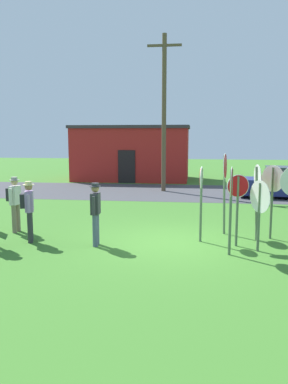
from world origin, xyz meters
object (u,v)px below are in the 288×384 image
object	(u,v)px
person_with_sunhat	(96,210)
person_in_teal	(15,200)
stop_sign_tallest	(260,204)
stop_sign_nearest	(201,192)
utility_pole	(164,111)
person_near_signs	(29,207)
stop_sign_leaning_left	(225,179)
stop_sign_center_cluster	(238,199)
stop_sign_low_front	(272,189)
stop_sign_rear_left	(231,195)
parked_car_on_street	(285,183)
stop_sign_far_back	(257,189)

from	to	relation	value
person_with_sunhat	person_in_teal	distance (m)	3.11
stop_sign_tallest	stop_sign_nearest	xyz separation A→B (m)	(-1.48, 0.76, 0.16)
utility_pole	person_with_sunhat	world-z (taller)	utility_pole
person_near_signs	stop_sign_leaning_left	bearing A→B (deg)	16.68
stop_sign_center_cluster	stop_sign_low_front	size ratio (longest dim) A/B	0.91
stop_sign_nearest	utility_pole	bearing A→B (deg)	100.42
stop_sign_rear_left	person_in_teal	world-z (taller)	stop_sign_rear_left
stop_sign_nearest	person_with_sunhat	bearing A→B (deg)	-164.73
stop_sign_leaning_left	stop_sign_tallest	bearing A→B (deg)	-66.39
parked_car_on_street	stop_sign_far_back	world-z (taller)	stop_sign_far_back
utility_pole	stop_sign_rear_left	distance (m)	11.92
utility_pole	stop_sign_far_back	size ratio (longest dim) A/B	3.76
parked_car_on_street	stop_sign_center_cluster	bearing A→B (deg)	-109.88
stop_sign_center_cluster	person_in_teal	distance (m)	6.76
person_near_signs	stop_sign_center_cluster	bearing A→B (deg)	3.25
utility_pole	stop_sign_rear_left	world-z (taller)	utility_pole
stop_sign_leaning_left	person_in_teal	xyz separation A→B (m)	(-6.46, -0.60, -0.69)
utility_pole	person_in_teal	xyz separation A→B (m)	(-3.87, -9.74, -3.30)
stop_sign_far_back	person_near_signs	bearing A→B (deg)	-170.66
parked_car_on_street	stop_sign_low_front	world-z (taller)	stop_sign_low_front
stop_sign_rear_left	stop_sign_low_front	bearing A→B (deg)	52.82
person_in_teal	stop_sign_low_front	bearing A→B (deg)	1.38
stop_sign_rear_left	stop_sign_low_front	distance (m)	2.20
stop_sign_tallest	person_with_sunhat	bearing A→B (deg)	-179.78
stop_sign_tallest	stop_sign_low_front	xyz separation A→B (m)	(0.56, 1.34, 0.21)
stop_sign_leaning_left	stop_sign_low_front	xyz separation A→B (m)	(1.33, -0.41, -0.22)
stop_sign_tallest	stop_sign_rear_left	bearing A→B (deg)	-151.51
utility_pole	stop_sign_tallest	world-z (taller)	utility_pole
stop_sign_far_back	stop_sign_tallest	xyz separation A→B (m)	(-0.10, -1.15, -0.24)
stop_sign_nearest	stop_sign_low_front	world-z (taller)	stop_sign_low_front
stop_sign_center_cluster	stop_sign_rear_left	world-z (taller)	stop_sign_rear_left
stop_sign_tallest	person_near_signs	size ratio (longest dim) A/B	1.08
stop_sign_far_back	stop_sign_rear_left	distance (m)	1.79
stop_sign_nearest	stop_sign_rear_left	xyz separation A→B (m)	(0.72, -1.18, 0.11)
utility_pole	person_in_teal	world-z (taller)	utility_pole
parked_car_on_street	stop_sign_far_back	distance (m)	8.73
stop_sign_rear_left	stop_sign_low_front	xyz separation A→B (m)	(1.33, 1.75, -0.06)
stop_sign_leaning_left	stop_sign_low_front	size ratio (longest dim) A/B	1.15
stop_sign_far_back	parked_car_on_street	bearing A→B (deg)	72.33
parked_car_on_street	person_with_sunhat	bearing A→B (deg)	-126.86
stop_sign_tallest	person_in_teal	bearing A→B (deg)	170.96
stop_sign_far_back	stop_sign_low_front	size ratio (longest dim) A/B	1.01
stop_sign_far_back	utility_pole	bearing A→B (deg)	109.51
stop_sign_far_back	stop_sign_rear_left	bearing A→B (deg)	-119.17
person_near_signs	person_in_teal	size ratio (longest dim) A/B	1.00
stop_sign_rear_left	person_with_sunhat	xyz separation A→B (m)	(-3.57, 0.40, -0.55)
stop_sign_rear_left	stop_sign_low_front	size ratio (longest dim) A/B	1.04
parked_car_on_street	person_near_signs	distance (m)	13.00
stop_sign_center_cluster	person_in_teal	bearing A→B (deg)	173.80
person_near_signs	person_in_teal	xyz separation A→B (m)	(-0.92, 1.06, 0.00)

